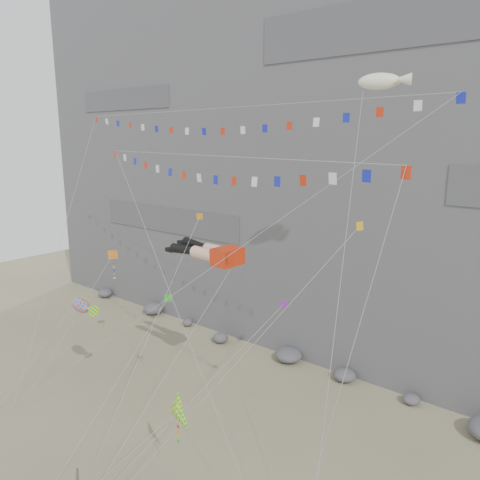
% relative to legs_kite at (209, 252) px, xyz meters
% --- Properties ---
extents(ground, '(120.00, 120.00, 0.00)m').
position_rel_legs_kite_xyz_m(ground, '(0.33, -6.15, -13.03)').
color(ground, gray).
rests_on(ground, ground).
extents(cliff, '(80.00, 28.00, 50.00)m').
position_rel_legs_kite_xyz_m(cliff, '(0.33, 25.85, 11.97)').
color(cliff, slate).
rests_on(cliff, ground).
extents(talus_boulders, '(60.00, 3.00, 1.20)m').
position_rel_legs_kite_xyz_m(talus_boulders, '(0.33, 10.85, -12.43)').
color(talus_boulders, '#57575C').
rests_on(talus_boulders, ground).
extents(legs_kite, '(7.12, 14.43, 18.35)m').
position_rel_legs_kite_xyz_m(legs_kite, '(0.00, 0.00, 0.00)').
color(legs_kite, red).
rests_on(legs_kite, ground).
extents(flag_banner_upper, '(36.45, 14.59, 28.78)m').
position_rel_legs_kite_xyz_m(flag_banner_upper, '(-1.54, 2.30, 10.52)').
color(flag_banner_upper, red).
rests_on(flag_banner_upper, ground).
extents(flag_banner_lower, '(27.69, 9.44, 23.55)m').
position_rel_legs_kite_xyz_m(flag_banner_lower, '(2.77, -3.04, 7.27)').
color(flag_banner_lower, red).
rests_on(flag_banner_lower, ground).
extents(harlequin_kite, '(3.72, 8.57, 14.07)m').
position_rel_legs_kite_xyz_m(harlequin_kite, '(-9.93, -1.54, -1.52)').
color(harlequin_kite, red).
rests_on(harlequin_kite, ground).
extents(fish_windsock, '(6.22, 6.45, 10.91)m').
position_rel_legs_kite_xyz_m(fish_windsock, '(-8.80, -5.60, -4.67)').
color(fish_windsock, orange).
rests_on(fish_windsock, ground).
extents(delta_kite, '(6.04, 6.82, 10.04)m').
position_rel_legs_kite_xyz_m(delta_kite, '(5.66, -8.92, -6.65)').
color(delta_kite, '#FFF40D').
rests_on(delta_kite, ground).
extents(blimp_windsock, '(5.18, 13.89, 28.03)m').
position_rel_legs_kite_xyz_m(blimp_windsock, '(10.71, 4.33, 11.76)').
color(blimp_windsock, '#F9F5CC').
rests_on(blimp_windsock, ground).
extents(small_kite_a, '(2.94, 13.93, 20.46)m').
position_rel_legs_kite_xyz_m(small_kite_a, '(-1.88, 0.77, 2.04)').
color(small_kite_a, orange).
rests_on(small_kite_a, ground).
extents(small_kite_b, '(6.67, 11.39, 16.39)m').
position_rel_legs_kite_xyz_m(small_kite_b, '(7.21, -1.08, -2.41)').
color(small_kite_b, purple).
rests_on(small_kite_b, ground).
extents(small_kite_c, '(1.12, 10.84, 14.53)m').
position_rel_legs_kite_xyz_m(small_kite_c, '(-0.39, -4.05, -2.82)').
color(small_kite_c, green).
rests_on(small_kite_c, ground).
extents(small_kite_d, '(8.67, 16.41, 23.76)m').
position_rel_legs_kite_xyz_m(small_kite_d, '(10.61, 2.25, 2.58)').
color(small_kite_d, gold).
rests_on(small_kite_d, ground).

